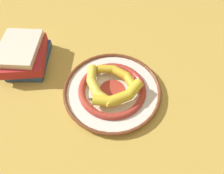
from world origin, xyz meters
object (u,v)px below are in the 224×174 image
object	(u,v)px
banana_a	(120,75)
book_stack	(25,54)
banana_c	(118,96)
banana_b	(96,86)
decorative_bowl	(112,90)

from	to	relation	value
banana_a	book_stack	xyz separation A→B (m)	(-0.07, 0.37, -0.00)
banana_a	banana_c	world-z (taller)	banana_c
banana_a	book_stack	distance (m)	0.38
banana_a	banana_b	distance (m)	0.10
banana_b	banana_c	world-z (taller)	banana_c
banana_a	banana_c	bearing A→B (deg)	119.52
banana_b	decorative_bowl	bearing A→B (deg)	69.84
banana_a	decorative_bowl	bearing A→B (deg)	93.16
decorative_bowl	banana_b	xyz separation A→B (m)	(-0.03, 0.05, 0.03)
decorative_bowl	banana_a	size ratio (longest dim) A/B	1.95
banana_a	book_stack	size ratio (longest dim) A/B	0.70
banana_b	book_stack	xyz separation A→B (m)	(0.01, 0.32, -0.00)
decorative_bowl	book_stack	xyz separation A→B (m)	(-0.02, 0.37, 0.03)
banana_c	book_stack	distance (m)	0.41
book_stack	banana_c	bearing A→B (deg)	-120.92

